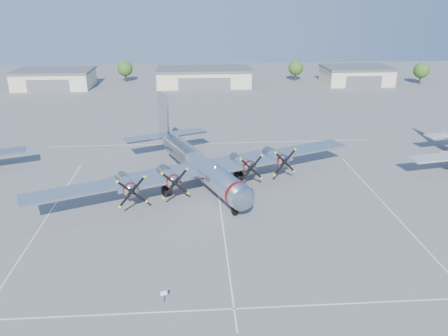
{
  "coord_description": "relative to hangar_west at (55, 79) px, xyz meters",
  "views": [
    {
      "loc": [
        -3.06,
        -53.37,
        25.97
      ],
      "look_at": [
        0.89,
        4.06,
        3.2
      ],
      "focal_mm": 35.0,
      "sensor_mm": 36.0,
      "label": 1
    }
  ],
  "objects": [
    {
      "name": "tree_far_east",
      "position": [
        113.0,
        -1.96,
        1.51
      ],
      "size": [
        4.8,
        4.8,
        6.64
      ],
      "color": "#382619",
      "rests_on": "ground"
    },
    {
      "name": "parking_lines",
      "position": [
        45.0,
        -83.71,
        -2.71
      ],
      "size": [
        60.0,
        50.08,
        0.01
      ],
      "color": "silver",
      "rests_on": "ground"
    },
    {
      "name": "hangar_east",
      "position": [
        93.0,
        0.0,
        0.0
      ],
      "size": [
        20.6,
        14.6,
        5.4
      ],
      "color": "beige",
      "rests_on": "ground"
    },
    {
      "name": "ground",
      "position": [
        45.0,
        -81.96,
        -2.71
      ],
      "size": [
        260.0,
        260.0,
        0.0
      ],
      "primitive_type": "plane",
      "color": "#58585A",
      "rests_on": "ground"
    },
    {
      "name": "info_placard",
      "position": [
        38.74,
        -102.56,
        -1.9
      ],
      "size": [
        0.6,
        0.2,
        1.16
      ],
      "rotation": [
        0.0,
        0.0,
        0.26
      ],
      "color": "black",
      "rests_on": "ground"
    },
    {
      "name": "tree_east",
      "position": [
        75.0,
        6.04,
        1.51
      ],
      "size": [
        4.8,
        4.8,
        6.64
      ],
      "color": "#382619",
      "rests_on": "ground"
    },
    {
      "name": "tree_west",
      "position": [
        20.0,
        8.04,
        1.51
      ],
      "size": [
        4.8,
        4.8,
        6.64
      ],
      "color": "#382619",
      "rests_on": "ground"
    },
    {
      "name": "main_bomber_b29",
      "position": [
        42.19,
        -75.71,
        -2.71
      ],
      "size": [
        57.65,
        49.54,
        10.73
      ],
      "primitive_type": null,
      "rotation": [
        0.0,
        0.0,
        0.4
      ],
      "color": "silver",
      "rests_on": "ground"
    },
    {
      "name": "hangar_center",
      "position": [
        45.0,
        -0.0,
        -0.0
      ],
      "size": [
        28.6,
        14.6,
        5.4
      ],
      "color": "beige",
      "rests_on": "ground"
    },
    {
      "name": "hangar_west",
      "position": [
        0.0,
        0.0,
        0.0
      ],
      "size": [
        22.6,
        14.6,
        5.4
      ],
      "color": "beige",
      "rests_on": "ground"
    }
  ]
}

